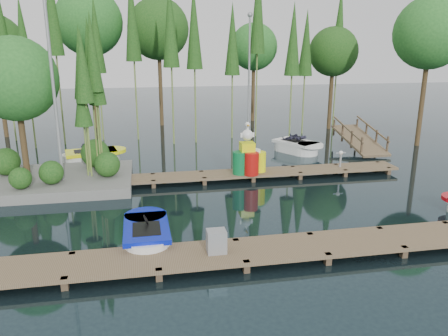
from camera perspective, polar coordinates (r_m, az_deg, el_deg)
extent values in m
plane|color=#1B2C33|center=(15.75, -1.45, -4.43)|extent=(90.00, 90.00, 0.00)
cube|color=brown|center=(11.59, 2.21, -10.85)|extent=(18.00, 1.50, 0.10)
cube|color=#4C3B29|center=(11.06, -20.03, -14.45)|extent=(0.16, 0.16, 0.50)
cube|color=#4C3B29|center=(12.15, -19.13, -11.50)|extent=(0.16, 0.16, 0.50)
cube|color=#4C3B29|center=(10.89, -8.47, -14.09)|extent=(0.16, 0.16, 0.50)
cube|color=#4C3B29|center=(12.00, -8.75, -11.12)|extent=(0.16, 0.16, 0.50)
cube|color=#4C3B29|center=(11.14, 2.94, -13.19)|extent=(0.16, 0.16, 0.50)
cube|color=#4C3B29|center=(12.23, 1.53, -10.39)|extent=(0.16, 0.16, 0.50)
cube|color=#4C3B29|center=(11.78, 13.39, -11.91)|extent=(0.16, 0.16, 0.50)
cube|color=#4C3B29|center=(12.82, 11.10, -9.41)|extent=(0.16, 0.16, 0.50)
cube|color=#4C3B29|center=(12.76, 22.40, -10.49)|extent=(0.16, 0.16, 0.50)
cube|color=#4C3B29|center=(13.72, 19.57, -8.33)|extent=(0.16, 0.16, 0.50)
cube|color=#4C3B29|center=(14.88, 26.81, -7.25)|extent=(0.16, 0.16, 0.50)
cube|color=brown|center=(18.17, 0.38, -0.81)|extent=(15.00, 1.20, 0.10)
cube|color=#4C3B29|center=(17.86, -22.30, -3.01)|extent=(0.16, 0.16, 0.50)
cube|color=#4C3B29|center=(18.75, -21.76, -2.08)|extent=(0.16, 0.16, 0.50)
cube|color=#4C3B29|center=(17.54, -15.81, -2.73)|extent=(0.16, 0.16, 0.50)
cube|color=#4C3B29|center=(18.46, -15.58, -1.80)|extent=(0.16, 0.16, 0.50)
cube|color=#4C3B29|center=(17.46, -9.17, -2.40)|extent=(0.16, 0.16, 0.50)
cube|color=#4C3B29|center=(18.38, -9.27, -1.48)|extent=(0.16, 0.16, 0.50)
cube|color=#4C3B29|center=(17.62, -2.57, -2.05)|extent=(0.16, 0.16, 0.50)
cube|color=#4C3B29|center=(18.52, -2.99, -1.15)|extent=(0.16, 0.16, 0.50)
cube|color=#4C3B29|center=(18.00, 3.84, -1.68)|extent=(0.16, 0.16, 0.50)
cube|color=#4C3B29|center=(18.89, 3.12, -0.82)|extent=(0.16, 0.16, 0.50)
cube|color=#4C3B29|center=(18.60, 9.91, -1.31)|extent=(0.16, 0.16, 0.50)
cube|color=#4C3B29|center=(19.46, 8.93, -0.49)|extent=(0.16, 0.16, 0.50)
cube|color=#4C3B29|center=(19.39, 15.53, -0.95)|extent=(0.16, 0.16, 0.50)
cube|color=#4C3B29|center=(20.22, 14.36, -0.18)|extent=(0.16, 0.16, 0.50)
cube|color=#4C3B29|center=(20.35, 20.67, -0.62)|extent=(0.16, 0.16, 0.50)
cube|color=#4C3B29|center=(21.14, 19.35, 0.10)|extent=(0.16, 0.16, 0.50)
cube|color=slate|center=(18.72, -21.49, -1.67)|extent=(6.20, 4.20, 0.42)
sphere|color=#25531A|center=(19.51, -26.59, 0.75)|extent=(1.10, 1.10, 1.10)
sphere|color=#25531A|center=(17.55, -21.63, -0.55)|extent=(0.90, 0.90, 0.90)
sphere|color=#25531A|center=(19.41, -16.47, 1.88)|extent=(1.20, 1.20, 1.20)
sphere|color=#25531A|center=(17.42, -25.06, -1.23)|extent=(0.80, 0.80, 0.80)
sphere|color=#25531A|center=(17.84, -15.00, 0.46)|extent=(1.00, 1.00, 1.00)
cylinder|color=#48351E|center=(18.89, -24.81, 3.83)|extent=(0.24, 0.24, 3.60)
sphere|color=#2D752A|center=(18.62, -25.59, 10.46)|extent=(3.20, 3.20, 3.20)
cylinder|color=olive|center=(18.41, -16.68, 7.40)|extent=(0.07, 0.07, 5.93)
cone|color=#25531A|center=(18.25, -17.20, 13.85)|extent=(0.70, 0.70, 2.97)
cylinder|color=olive|center=(18.31, -17.69, 6.85)|extent=(0.07, 0.07, 5.66)
cone|color=#25531A|center=(18.13, -18.22, 13.04)|extent=(0.70, 0.70, 2.83)
cylinder|color=olive|center=(18.47, -16.00, 6.37)|extent=(0.07, 0.07, 5.22)
cone|color=#25531A|center=(18.28, -16.44, 12.02)|extent=(0.70, 0.70, 2.61)
cylinder|color=olive|center=(17.69, -17.48, 6.36)|extent=(0.07, 0.07, 5.53)
cone|color=#25531A|center=(17.50, -18.01, 12.62)|extent=(0.70, 0.70, 2.76)
cylinder|color=olive|center=(17.96, -17.70, 4.01)|extent=(0.07, 0.07, 4.01)
cone|color=#25531A|center=(17.75, -18.08, 8.45)|extent=(0.70, 0.70, 2.01)
cylinder|color=olive|center=(18.28, -16.34, 7.66)|extent=(0.07, 0.07, 6.11)
cone|color=#25531A|center=(18.12, -16.87, 14.35)|extent=(0.70, 0.70, 3.05)
cylinder|color=#48351E|center=(26.38, 24.59, 9.14)|extent=(0.26, 0.26, 6.06)
sphere|color=#2D752A|center=(26.27, 25.37, 15.69)|extent=(3.81, 3.81, 3.81)
cylinder|color=#48351E|center=(30.04, 13.79, 9.75)|extent=(0.26, 0.26, 5.02)
sphere|color=#25531A|center=(29.90, 14.12, 14.53)|extent=(3.16, 3.16, 3.16)
cylinder|color=#48351E|center=(32.44, 3.84, 10.83)|extent=(0.26, 0.26, 5.31)
sphere|color=#2D752A|center=(32.32, 3.93, 15.52)|extent=(3.34, 3.34, 3.34)
cylinder|color=#48351E|center=(30.73, -8.33, 11.50)|extent=(0.26, 0.26, 6.46)
sphere|color=#25531A|center=(30.66, -8.58, 17.53)|extent=(4.06, 4.06, 4.06)
cylinder|color=#48351E|center=(30.81, -16.74, 11.39)|extent=(0.26, 0.26, 6.85)
sphere|color=#2D752A|center=(30.77, -17.26, 17.75)|extent=(4.31, 4.31, 4.31)
cylinder|color=#48351E|center=(29.63, -27.15, 8.85)|extent=(0.26, 0.26, 5.48)
cylinder|color=olive|center=(28.08, -26.51, 11.61)|extent=(0.09, 0.09, 8.36)
cone|color=#25531A|center=(28.08, -27.12, 16.35)|extent=(0.90, 0.90, 4.60)
cylinder|color=olive|center=(25.54, -24.26, 10.61)|extent=(0.09, 0.09, 7.48)
cone|color=#25531A|center=(25.49, -24.80, 15.28)|extent=(0.90, 0.90, 4.11)
cylinder|color=olive|center=(25.78, -21.04, 13.42)|extent=(0.09, 0.09, 9.66)
cone|color=#25531A|center=(25.86, -21.66, 19.39)|extent=(0.90, 0.90, 5.31)
cylinder|color=olive|center=(26.57, -16.06, 11.75)|extent=(0.09, 0.09, 7.69)
cone|color=#25531A|center=(26.53, -16.42, 16.38)|extent=(0.90, 0.90, 4.23)
cylinder|color=olive|center=(26.08, -11.64, 13.40)|extent=(0.09, 0.09, 8.99)
cone|color=#25531A|center=(26.11, -11.97, 18.92)|extent=(0.90, 0.90, 4.94)
cylinder|color=olive|center=(24.54, -6.86, 12.82)|extent=(0.09, 0.09, 8.44)
cone|color=#25531A|center=(24.54, -7.05, 18.34)|extent=(0.90, 0.90, 4.64)
cylinder|color=olive|center=(24.80, -3.84, 12.68)|extent=(0.09, 0.09, 8.22)
cone|color=#25531A|center=(24.79, -3.94, 18.00)|extent=(0.90, 0.90, 4.52)
cylinder|color=olive|center=(26.06, 1.09, 11.96)|extent=(0.09, 0.09, 7.41)
cone|color=#25531A|center=(26.01, 1.11, 16.53)|extent=(0.90, 0.90, 4.07)
cylinder|color=olive|center=(26.59, 4.35, 14.55)|extent=(0.09, 0.09, 9.77)
cone|color=#25531A|center=(26.67, 4.48, 20.44)|extent=(0.90, 0.90, 5.38)
cylinder|color=olive|center=(25.95, 8.84, 11.76)|extent=(0.09, 0.09, 7.40)
cone|color=#25531A|center=(25.89, 9.04, 16.34)|extent=(0.90, 0.90, 4.07)
cylinder|color=olive|center=(27.92, 10.48, 11.69)|extent=(0.09, 0.09, 7.14)
cone|color=#25531A|center=(27.86, 10.69, 15.80)|extent=(0.90, 0.90, 3.93)
cylinder|color=olive|center=(29.80, 14.53, 13.12)|extent=(0.09, 0.09, 8.61)
cone|color=#25531A|center=(29.80, 14.87, 17.75)|extent=(0.90, 0.90, 4.74)
cylinder|color=gray|center=(17.48, -21.25, 8.36)|extent=(0.12, 0.12, 7.00)
cylinder|color=gray|center=(26.44, 3.29, 11.55)|extent=(0.12, 0.12, 7.00)
sphere|color=gray|center=(26.42, 3.42, 19.36)|extent=(0.30, 0.30, 0.30)
cube|color=brown|center=(24.45, 17.25, 3.53)|extent=(1.50, 3.94, 0.95)
cube|color=#4C3B29|center=(22.73, 17.54, 2.73)|extent=(0.08, 0.08, 0.90)
cube|color=#4C3B29|center=(23.66, 16.33, 3.59)|extent=(0.08, 0.08, 0.90)
cube|color=#4C3B29|center=(24.60, 15.21, 4.38)|extent=(0.08, 0.08, 0.90)
cube|color=#4C3B29|center=(25.56, 14.17, 5.12)|extent=(0.08, 0.08, 0.90)
cube|color=brown|center=(24.01, 15.88, 4.89)|extent=(0.06, 3.54, 0.83)
cube|color=#4C3B29|center=(23.42, 20.57, 2.82)|extent=(0.08, 0.08, 0.90)
cube|color=#4C3B29|center=(24.32, 19.28, 3.66)|extent=(0.08, 0.08, 0.90)
cube|color=#4C3B29|center=(25.24, 18.08, 4.44)|extent=(0.08, 0.08, 0.90)
cube|color=#4C3B29|center=(26.17, 16.97, 5.16)|extent=(0.08, 0.08, 0.90)
cube|color=brown|center=(24.67, 18.81, 4.93)|extent=(0.06, 3.54, 0.83)
cube|color=white|center=(12.61, -10.04, -9.01)|extent=(1.23, 1.24, 0.56)
cylinder|color=white|center=(13.18, -10.11, -7.90)|extent=(1.23, 1.23, 0.56)
cylinder|color=white|center=(12.06, -9.96, -10.22)|extent=(1.23, 1.23, 0.56)
cube|color=#0716AF|center=(12.49, -10.11, -7.74)|extent=(1.26, 2.14, 0.14)
cylinder|color=#0716AF|center=(13.32, -10.21, -6.22)|extent=(1.26, 1.26, 0.14)
cube|color=black|center=(12.28, -10.09, -7.92)|extent=(0.77, 1.01, 0.06)
torus|color=black|center=(12.55, -10.17, -6.61)|extent=(0.15, 0.28, 0.27)
cube|color=white|center=(21.67, -16.90, 1.15)|extent=(1.56, 1.55, 0.60)
cylinder|color=white|center=(21.73, -15.16, 1.32)|extent=(1.55, 1.55, 0.60)
cylinder|color=white|center=(21.63, -18.64, 0.97)|extent=(1.55, 1.55, 0.60)
cube|color=#EFF60C|center=(21.59, -16.97, 2.00)|extent=(2.51, 1.76, 0.15)
cylinder|color=#EFF60C|center=(21.69, -14.43, 2.25)|extent=(1.58, 1.58, 0.15)
cube|color=black|center=(21.57, -17.56, 2.07)|extent=(1.22, 1.01, 0.07)
torus|color=black|center=(21.56, -16.58, 2.60)|extent=(0.33, 0.22, 0.29)
imported|color=#1E1E2D|center=(21.50, -17.76, 2.74)|extent=(0.54, 0.44, 1.07)
cube|color=white|center=(23.24, 9.35, 2.58)|extent=(1.76, 1.76, 0.59)
cylinder|color=white|center=(22.85, 10.59, 2.29)|extent=(1.75, 1.75, 0.59)
cylinder|color=white|center=(23.64, 8.14, 2.85)|extent=(1.75, 1.75, 0.59)
cube|color=white|center=(23.17, 9.38, 3.35)|extent=(2.26, 2.58, 0.15)
cylinder|color=white|center=(22.60, 11.21, 2.94)|extent=(1.79, 1.79, 0.15)
cube|color=black|center=(23.29, 8.98, 3.55)|extent=(1.22, 1.31, 0.06)
torus|color=black|center=(23.03, 9.71, 3.80)|extent=(0.29, 0.33, 0.28)
imported|color=#1E1E2D|center=(23.28, 8.91, 4.10)|extent=(0.49, 0.53, 0.96)
imported|color=#1E1E2D|center=(23.34, 10.19, 3.91)|extent=(0.38, 0.41, 0.72)
cube|color=gray|center=(11.32, -1.00, -9.54)|extent=(0.49, 0.41, 0.60)
cylinder|color=#EFF60C|center=(18.35, 4.60, 0.83)|extent=(0.56, 0.56, 0.84)
cylinder|color=#0B6B33|center=(17.94, 2.13, 0.67)|extent=(0.62, 0.62, 0.93)
cylinder|color=white|center=(18.38, 3.80, 1.01)|extent=(0.62, 0.62, 0.93)
cylinder|color=#B3100C|center=(17.84, 3.57, 0.57)|extent=(0.62, 0.62, 0.93)
cube|color=#EFF60C|center=(17.95, 3.04, 2.80)|extent=(0.57, 0.57, 0.36)
sphere|color=white|center=(17.85, 3.07, 4.34)|extent=(0.46, 0.46, 0.46)
cylinder|color=white|center=(17.80, 3.08, 5.15)|extent=(0.10, 0.10, 0.31)
sphere|color=white|center=(17.77, 3.09, 5.71)|extent=(0.21, 0.21, 0.21)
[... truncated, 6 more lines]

